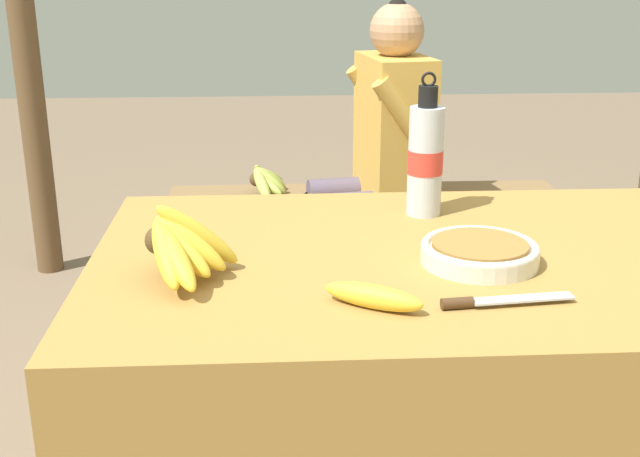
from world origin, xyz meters
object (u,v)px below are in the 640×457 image
at_px(knife, 489,301).
at_px(seated_vendor, 381,139).
at_px(banana_bunch_ripe, 180,243).
at_px(banana_bunch_green, 266,180).
at_px(serving_bowl, 480,251).
at_px(loose_banana_front, 373,296).
at_px(water_bottle, 425,159).
at_px(wooden_bench, 365,214).

height_order(knife, seated_vendor, seated_vendor).
distance_m(banana_bunch_ripe, seated_vendor, 1.44).
distance_m(knife, banana_bunch_green, 1.59).
bearing_deg(banana_bunch_ripe, serving_bowl, 3.86).
distance_m(serving_bowl, loose_banana_front, 0.30).
bearing_deg(banana_bunch_green, serving_bowl, -72.18).
bearing_deg(seated_vendor, water_bottle, 78.74).
height_order(loose_banana_front, wooden_bench, loose_banana_front).
relative_size(banana_bunch_ripe, knife, 1.23).
xyz_separation_m(loose_banana_front, seated_vendor, (0.21, 1.48, -0.06)).
height_order(water_bottle, wooden_bench, water_bottle).
distance_m(banana_bunch_ripe, serving_bowl, 0.57).
xyz_separation_m(knife, seated_vendor, (0.01, 1.49, -0.05)).
bearing_deg(serving_bowl, wooden_bench, 92.96).
distance_m(loose_banana_front, wooden_bench, 1.57).
bearing_deg(knife, wooden_bench, 85.24).
bearing_deg(banana_bunch_ripe, seated_vendor, 67.53).
relative_size(serving_bowl, knife, 0.97).
bearing_deg(knife, banana_bunch_ripe, 156.99).
bearing_deg(banana_bunch_ripe, water_bottle, 34.37).
distance_m(serving_bowl, seated_vendor, 1.29).
height_order(banana_bunch_ripe, wooden_bench, banana_bunch_ripe).
distance_m(water_bottle, banana_bunch_green, 1.13).
height_order(serving_bowl, knife, serving_bowl).
bearing_deg(water_bottle, knife, -87.93).
xyz_separation_m(knife, wooden_bench, (-0.03, 1.53, -0.34)).
bearing_deg(water_bottle, serving_bowl, -80.50).
xyz_separation_m(loose_banana_front, wooden_bench, (0.16, 1.52, -0.35)).
relative_size(loose_banana_front, banana_bunch_green, 0.66).
xyz_separation_m(banana_bunch_ripe, serving_bowl, (0.57, 0.04, -0.04)).
xyz_separation_m(seated_vendor, banana_bunch_green, (-0.40, 0.04, -0.15)).
height_order(knife, banana_bunch_green, knife).
distance_m(serving_bowl, water_bottle, 0.34).
distance_m(serving_bowl, banana_bunch_green, 1.41).
bearing_deg(knife, water_bottle, 86.02).
distance_m(banana_bunch_ripe, wooden_bench, 1.51).
relative_size(wooden_bench, seated_vendor, 1.27).
bearing_deg(wooden_bench, seated_vendor, -40.85).
bearing_deg(water_bottle, banana_bunch_green, 110.28).
distance_m(water_bottle, seated_vendor, 0.99).
bearing_deg(wooden_bench, banana_bunch_ripe, -110.20).
bearing_deg(water_bottle, seated_vendor, 88.22).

